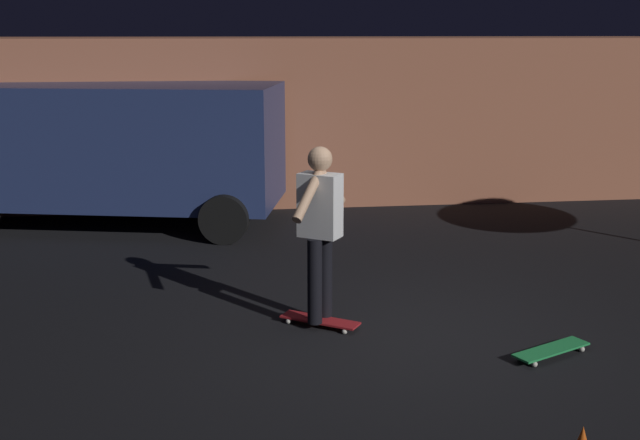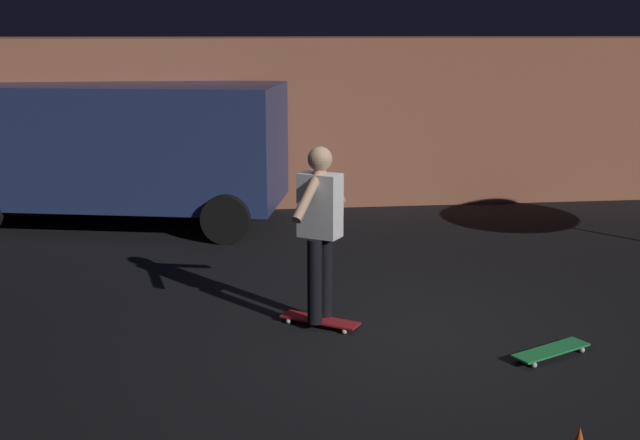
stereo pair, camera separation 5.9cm
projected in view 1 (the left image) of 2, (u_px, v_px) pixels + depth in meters
The scene contains 6 objects.
ground_plane at pixel (402, 337), 7.31m from camera, with size 28.00×28.00×0.00m, color black.
low_building at pixel (335, 111), 14.45m from camera, with size 13.56×4.28×2.66m.
parked_van at pixel (118, 145), 11.39m from camera, with size 4.91×3.08×2.03m.
skateboard_ridden at pixel (320, 320), 7.57m from camera, with size 0.76×0.60×0.07m.
skateboard_spare at pixel (551, 350), 6.87m from camera, with size 0.79×0.52×0.07m.
skater at pixel (320, 221), 7.34m from camera, with size 0.62×0.87×1.67m.
Camera 1 is at (-1.63, -6.70, 2.76)m, focal length 44.23 mm.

